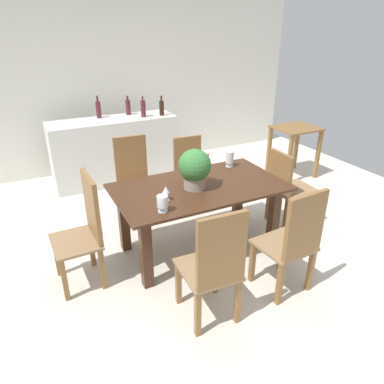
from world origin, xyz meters
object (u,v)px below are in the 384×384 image
Objects in this scene: chair_near_left at (214,265)px; side_table at (295,139)px; wine_bottle_dark at (162,108)px; wine_bottle_tall at (128,107)px; chair_head_end at (85,226)px; kitchen_counter at (115,150)px; chair_near_right at (294,240)px; flower_centerpiece at (195,168)px; crystal_vase_left at (162,202)px; chair_far_right at (191,169)px; chair_foot_end at (287,185)px; wine_glass at (166,190)px; dining_table at (199,199)px; crystal_vase_center_near at (230,158)px; wine_bottle_green at (98,109)px; chair_far_left at (134,176)px; wine_bottle_amber at (143,108)px.

chair_near_left is 1.33× the size of side_table.
wine_bottle_tall is at bearing 147.91° from wine_bottle_dark.
wine_bottle_dark reaches higher than chair_head_end.
chair_head_end is at bearing -111.77° from kitchen_counter.
wine_bottle_tall is (-0.36, 3.37, 0.51)m from chair_near_right.
flower_centerpiece reaches higher than crystal_vase_left.
side_table is at bearing 107.14° from chair_head_end.
chair_far_right is at bearing -94.08° from chair_near_right.
chair_foot_end is 2.28m from wine_bottle_dark.
wine_glass is at bearing -111.57° from wine_bottle_dark.
side_table is at bearing 26.93° from dining_table.
chair_near_right reaches higher than chair_far_right.
crystal_vase_center_near is 1.29× the size of wine_glass.
wine_glass is 0.50× the size of wine_bottle_tall.
chair_near_left is (-0.39, -0.99, -0.03)m from dining_table.
kitchen_counter is at bearing 113.37° from crystal_vase_center_near.
dining_table is 4.27× the size of flower_centerpiece.
wine_bottle_dark is (0.73, -0.11, 0.59)m from kitchen_counter.
chair_near_left is 0.73m from crystal_vase_left.
chair_head_end is at bearing -36.78° from chair_near_right.
flower_centerpiece is 2.65× the size of crystal_vase_left.
crystal_vase_left is 0.52× the size of wine_bottle_dark.
chair_near_left reaches higher than wine_glass.
wine_bottle_green is at bearing 98.28° from flower_centerpiece.
chair_near_left is 3.41m from side_table.
flower_centerpiece is (-0.06, -0.02, 0.36)m from dining_table.
dining_table is 6.14× the size of wine_bottle_tall.
dining_table is 1.05m from chair_far_left.
wine_bottle_tall reaches higher than chair_head_end.
chair_near_right is 6.77× the size of crystal_vase_left.
wine_glass is 2.43m from wine_bottle_dark.
wine_bottle_tall is (0.57, 2.72, 0.24)m from crystal_vase_left.
dining_table is at bearing -72.45° from chair_near_right.
wine_bottle_dark is 0.97× the size of wine_bottle_amber.
chair_far_right is (1.54, 0.98, -0.07)m from chair_head_end.
kitchen_counter is (-0.26, 2.22, -0.11)m from dining_table.
crystal_vase_left is 2.59m from kitchen_counter.
wine_bottle_tall reaches higher than kitchen_counter.
chair_far_right is at bearing -60.17° from wine_bottle_green.
chair_far_right is 6.00× the size of crystal_vase_left.
crystal_vase_center_near reaches higher than chair_far_right.
chair_far_left is 1.12m from flower_centerpiece.
chair_far_right is 0.76m from crystal_vase_center_near.
chair_head_end is at bearing 151.38° from crystal_vase_left.
crystal_vase_center_near is (1.71, 0.32, 0.27)m from chair_head_end.
crystal_vase_left is at bearing -92.59° from wine_bottle_green.
kitchen_counter is at bearing 156.99° from side_table.
flower_centerpiece is at bearing 18.93° from wine_glass.
wine_bottle_dark reaches higher than chair_near_left.
wine_bottle_amber is (-0.36, 1.82, 0.24)m from crystal_vase_center_near.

